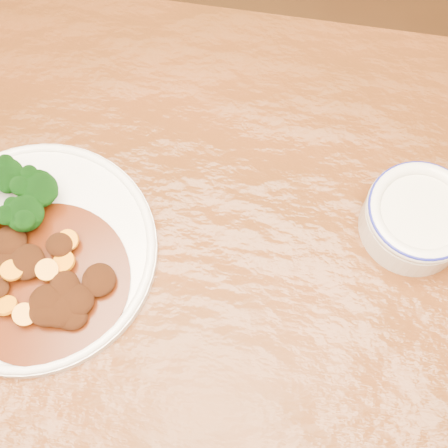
{
  "coord_description": "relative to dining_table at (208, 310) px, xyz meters",
  "views": [
    {
      "loc": [
        0.04,
        -0.22,
        1.49
      ],
      "look_at": [
        0.01,
        0.09,
        0.77
      ],
      "focal_mm": 50.0,
      "sensor_mm": 36.0,
      "label": 1
    }
  ],
  "objects": [
    {
      "name": "mince_stew",
      "position": [
        -0.2,
        -0.01,
        0.11
      ],
      "size": [
        0.21,
        0.21,
        0.03
      ],
      "color": "#4D1708",
      "rests_on": "dinner_plate"
    },
    {
      "name": "dinner_plate",
      "position": [
        -0.22,
        0.03,
        0.09
      ],
      "size": [
        0.31,
        0.31,
        0.02
      ],
      "rotation": [
        0.0,
        0.0,
        0.02
      ],
      "color": "silver",
      "rests_on": "dining_table"
    },
    {
      "name": "dining_table",
      "position": [
        0.0,
        0.0,
        0.0
      ],
      "size": [
        1.56,
        1.01,
        0.75
      ],
      "rotation": [
        0.0,
        0.0,
        -0.08
      ],
      "color": "#5A290F",
      "rests_on": "ground"
    },
    {
      "name": "broccoli_florets",
      "position": [
        -0.26,
        0.09,
        0.13
      ],
      "size": [
        0.14,
        0.1,
        0.05
      ],
      "color": "olive",
      "rests_on": "dinner_plate"
    },
    {
      "name": "dip_bowl",
      "position": [
        0.25,
        0.11,
        0.11
      ],
      "size": [
        0.14,
        0.14,
        0.06
      ],
      "rotation": [
        0.0,
        0.0,
        0.01
      ],
      "color": "beige",
      "rests_on": "dining_table"
    },
    {
      "name": "ground",
      "position": [
        -0.0,
        0.0,
        -0.67
      ],
      "size": [
        4.0,
        4.0,
        0.0
      ],
      "primitive_type": "plane",
      "color": "#412210",
      "rests_on": "ground"
    }
  ]
}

